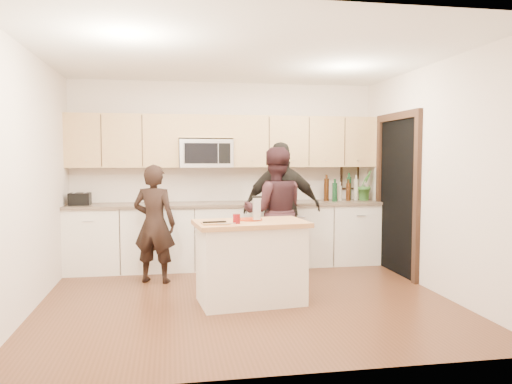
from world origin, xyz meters
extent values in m
plane|color=#552F1D|center=(0.00, 0.00, 0.00)|extent=(4.50, 4.50, 0.00)
cube|color=beige|center=(0.00, 2.00, 1.35)|extent=(4.50, 0.02, 2.70)
cube|color=beige|center=(0.00, -2.00, 1.35)|extent=(4.50, 0.02, 2.70)
cube|color=beige|center=(-2.25, 0.00, 1.35)|extent=(0.02, 4.00, 2.70)
cube|color=beige|center=(2.25, 0.00, 1.35)|extent=(0.02, 4.00, 2.70)
cube|color=white|center=(0.00, 0.00, 2.70)|extent=(4.50, 4.00, 0.02)
cube|color=white|center=(0.00, 1.69, 0.45)|extent=(4.50, 0.62, 0.90)
cube|color=#7A6751|center=(0.00, 1.68, 0.92)|extent=(4.50, 0.66, 0.04)
cube|color=tan|center=(-1.48, 1.83, 1.83)|extent=(1.55, 0.33, 0.75)
cube|color=tan|center=(1.17, 1.83, 1.83)|extent=(2.17, 0.33, 0.75)
cube|color=tan|center=(-0.31, 1.83, 2.04)|extent=(0.78, 0.33, 0.33)
cube|color=silver|center=(-0.31, 1.80, 1.65)|extent=(0.76, 0.40, 0.40)
cube|color=black|center=(-0.39, 1.60, 1.65)|extent=(0.47, 0.01, 0.29)
cube|color=black|center=(-0.06, 1.60, 1.65)|extent=(0.17, 0.01, 0.29)
cube|color=black|center=(2.24, 0.90, 1.05)|extent=(0.02, 1.05, 2.10)
cube|color=black|center=(2.22, 0.33, 1.05)|extent=(0.06, 0.10, 2.10)
cube|color=black|center=(2.22, 1.48, 1.05)|extent=(0.06, 0.10, 2.10)
cube|color=black|center=(2.22, 0.90, 2.15)|extent=(0.06, 1.25, 0.10)
cube|color=black|center=(1.95, 1.99, 1.28)|extent=(0.30, 0.03, 0.38)
cube|color=tan|center=(1.95, 1.97, 1.28)|extent=(0.24, 0.00, 0.32)
cube|color=white|center=(-0.95, 1.38, 0.70)|extent=(0.34, 0.01, 0.48)
cube|color=white|center=(-0.95, 1.67, 0.94)|extent=(0.34, 0.60, 0.01)
cube|color=white|center=(0.03, -0.14, 0.42)|extent=(1.17, 0.76, 0.85)
cube|color=#BA7E4D|center=(0.03, -0.14, 0.88)|extent=(1.27, 0.82, 0.05)
cylinder|color=#9C2A0E|center=(0.04, -0.04, 0.91)|extent=(0.28, 0.28, 0.02)
cube|color=silver|center=(0.10, -0.15, 1.04)|extent=(0.08, 0.06, 0.24)
cube|color=black|center=(0.10, -0.15, 1.17)|extent=(0.10, 0.06, 0.02)
cylinder|color=maroon|center=(-0.14, -0.30, 0.95)|extent=(0.08, 0.08, 0.10)
cube|color=#BA7E4D|center=(-0.37, -0.31, 0.91)|extent=(0.30, 0.22, 0.02)
cube|color=black|center=(-0.38, -0.34, 0.93)|extent=(0.25, 0.05, 0.02)
cube|color=silver|center=(-0.26, -0.43, 0.92)|extent=(0.19, 0.04, 0.01)
cube|color=black|center=(-2.05, 1.67, 1.02)|extent=(0.28, 0.24, 0.17)
cube|color=silver|center=(-2.12, 1.67, 1.11)|extent=(0.03, 0.18, 0.00)
cube|color=silver|center=(-1.98, 1.67, 1.11)|extent=(0.03, 0.18, 0.00)
cylinder|color=#331909|center=(1.49, 1.73, 1.14)|extent=(0.08, 0.08, 0.39)
cylinder|color=#9E957C|center=(1.68, 1.66, 1.08)|extent=(0.07, 0.07, 0.29)
cylinder|color=black|center=(1.84, 1.72, 1.15)|extent=(0.07, 0.07, 0.42)
cylinder|color=#331909|center=(1.82, 1.69, 1.10)|extent=(0.07, 0.07, 0.32)
cylinder|color=#9E957C|center=(1.96, 1.74, 1.13)|extent=(0.07, 0.07, 0.38)
cylinder|color=black|center=(1.57, 1.59, 1.11)|extent=(0.08, 0.08, 0.34)
imported|color=#366C2B|center=(2.10, 1.72, 1.17)|extent=(0.33, 0.32, 0.47)
imported|color=black|center=(-1.03, 0.96, 0.75)|extent=(0.64, 0.52, 1.50)
imported|color=black|center=(0.55, 1.03, 0.86)|extent=(0.90, 0.73, 1.73)
imported|color=black|center=(0.67, 1.13, 0.90)|extent=(1.08, 0.51, 1.80)
camera|label=1|loc=(-0.83, -5.46, 1.60)|focal=35.00mm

